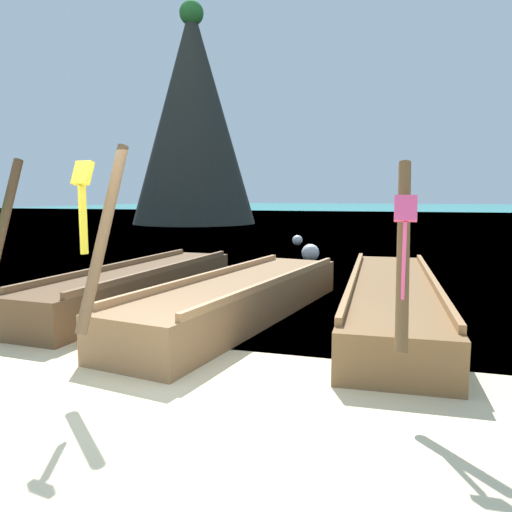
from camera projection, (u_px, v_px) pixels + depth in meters
name	position (u px, v px, depth m)	size (l,w,h in m)	color
ground	(147.00, 402.00, 4.81)	(120.00, 120.00, 0.00)	beige
sea_water	(382.00, 211.00, 63.65)	(120.00, 120.00, 0.00)	teal
longtail_boat_green_ribbon	(139.00, 286.00, 9.23)	(1.51, 6.35, 2.49)	brown
longtail_boat_yellow_ribbon	(241.00, 298.00, 8.09)	(2.27, 6.53, 2.56)	olive
longtail_boat_pink_ribbon	(392.00, 298.00, 8.21)	(1.59, 7.33, 2.35)	brown
karst_rock	(191.00, 119.00, 34.88)	(8.94, 8.80, 15.33)	#2D302B
mooring_buoy_near	(310.00, 253.00, 14.96)	(0.54, 0.54, 0.54)	white
mooring_buoy_far	(297.00, 240.00, 19.85)	(0.41, 0.41, 0.41)	white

